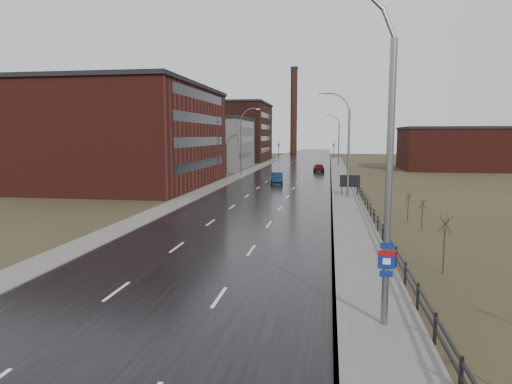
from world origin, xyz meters
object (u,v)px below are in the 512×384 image
(car_near, at_px, (277,179))
(streetlight_main, at_px, (380,158))
(car_far, at_px, (319,168))
(billboard, at_px, (350,182))

(car_near, bearing_deg, streetlight_main, -86.36)
(streetlight_main, distance_m, car_far, 69.57)
(car_near, relative_size, car_far, 1.01)
(billboard, bearing_deg, streetlight_main, -91.00)
(billboard, relative_size, car_near, 0.51)
(car_near, distance_m, car_far, 22.37)
(streetlight_main, height_order, billboard, streetlight_main)
(car_near, height_order, car_far, car_far)
(streetlight_main, relative_size, car_near, 2.55)
(billboard, height_order, car_near, billboard)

